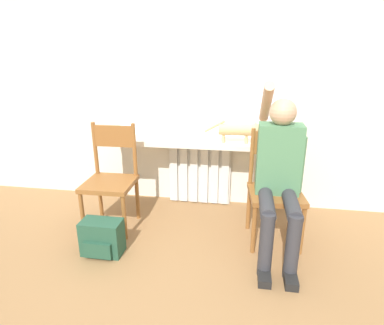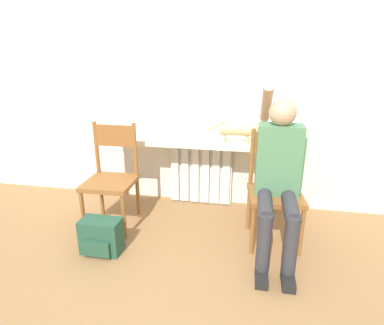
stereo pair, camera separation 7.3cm
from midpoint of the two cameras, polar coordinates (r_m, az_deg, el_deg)
name	(u,v)px [view 1 (the left image)]	position (r m, az deg, el deg)	size (l,w,h in m)	color
ground_plane	(178,268)	(2.53, -3.38, -18.21)	(12.00, 12.00, 0.00)	olive
wall_with_window	(202,72)	(3.23, 1.04, 15.80)	(7.00, 0.06, 2.70)	silver
radiator	(200,172)	(3.37, 0.75, -1.77)	(0.65, 0.08, 0.67)	silver
windowsill	(198,142)	(3.14, 0.45, 3.65)	(1.78, 0.33, 0.05)	silver
window_glass	(201,82)	(3.20, 0.93, 14.15)	(1.71, 0.01, 1.07)	white
chair_left	(111,177)	(2.97, -14.92, -2.52)	(0.43, 0.43, 0.94)	brown
chair_right	(275,187)	(2.73, 13.81, -4.30)	(0.47, 0.47, 0.94)	brown
person	(279,171)	(2.54, 14.47, -1.47)	(0.36, 1.04, 1.33)	#333338
cat	(239,130)	(3.01, 7.72, 5.78)	(0.53, 0.10, 0.22)	#DBB77A
backpack	(102,238)	(2.71, -16.47, -12.72)	(0.32, 0.21, 0.28)	#234C38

